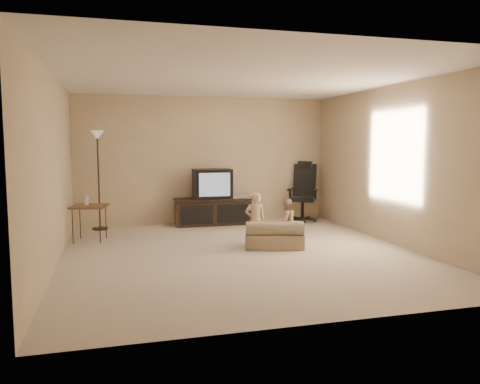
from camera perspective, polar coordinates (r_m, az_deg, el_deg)
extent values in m
plane|color=beige|center=(6.85, 0.08, -7.48)|extent=(5.50, 5.50, 0.00)
plane|color=silver|center=(6.72, 0.09, 13.74)|extent=(5.50, 5.50, 0.00)
plane|color=#C8AC8B|center=(9.34, -4.37, 3.86)|extent=(5.00, 0.00, 5.00)
plane|color=#C8AC8B|center=(4.08, 10.30, 1.05)|extent=(5.00, 0.00, 5.00)
plane|color=#C8AC8B|center=(6.47, -21.81, 2.51)|extent=(0.00, 5.50, 5.50)
plane|color=#C8AC8B|center=(7.71, 18.34, 3.13)|extent=(0.00, 5.50, 5.50)
cube|color=black|center=(9.20, -3.37, -2.52)|extent=(1.47, 0.56, 0.47)
cube|color=black|center=(9.17, -3.38, -0.88)|extent=(1.51, 0.60, 0.04)
cube|color=black|center=(8.89, -5.24, -2.80)|extent=(0.60, 0.04, 0.35)
cube|color=black|center=(9.01, -0.92, -2.65)|extent=(0.60, 0.04, 0.35)
cube|color=black|center=(9.16, -3.41, 1.04)|extent=(0.74, 0.54, 0.57)
cube|color=silver|center=(8.90, -3.11, 0.90)|extent=(0.60, 0.03, 0.45)
cube|color=#B4B4B6|center=(9.23, 0.17, -0.50)|extent=(0.42, 0.30, 0.06)
cylinder|color=black|center=(9.62, 7.62, -2.14)|extent=(0.07, 0.07, 0.39)
cube|color=black|center=(9.59, 7.64, -0.82)|extent=(0.67, 0.67, 0.09)
cube|color=black|center=(9.78, 7.90, 1.42)|extent=(0.48, 0.39, 0.68)
cube|color=black|center=(9.76, 7.93, 3.29)|extent=(0.30, 0.24, 0.16)
cube|color=black|center=(9.61, 6.12, 0.32)|extent=(0.20, 0.27, 0.04)
cube|color=black|center=(9.53, 9.21, 0.22)|extent=(0.20, 0.27, 0.04)
cube|color=brown|center=(7.97, -17.92, -1.67)|extent=(0.63, 0.63, 0.03)
cylinder|color=#302015|center=(7.86, -19.73, -3.94)|extent=(0.01, 0.01, 0.58)
cylinder|color=#302015|center=(7.76, -16.72, -3.97)|extent=(0.01, 0.01, 0.58)
cylinder|color=#302015|center=(8.27, -18.91, -3.44)|extent=(0.01, 0.01, 0.58)
cylinder|color=#302015|center=(8.16, -16.04, -3.46)|extent=(0.01, 0.01, 0.58)
cylinder|color=silver|center=(8.01, -18.23, -0.99)|extent=(0.07, 0.07, 0.15)
cone|color=beige|center=(8.00, -18.25, -0.27)|extent=(0.06, 0.06, 0.05)
cylinder|color=#302015|center=(9.08, -16.68, -4.28)|extent=(0.28, 0.28, 0.03)
cylinder|color=#302015|center=(8.97, -16.84, 1.10)|extent=(0.03, 0.03, 1.72)
cone|color=beige|center=(8.94, -17.01, 6.66)|extent=(0.24, 0.24, 0.16)
cube|color=gray|center=(7.20, 4.17, -5.88)|extent=(0.97, 0.69, 0.23)
cylinder|color=gray|center=(7.01, 4.27, -4.45)|extent=(0.89, 0.43, 0.21)
imported|color=tan|center=(7.09, 1.85, -3.50)|extent=(0.33, 0.26, 0.85)
imported|color=tan|center=(7.47, 5.65, -3.55)|extent=(0.39, 0.28, 0.72)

